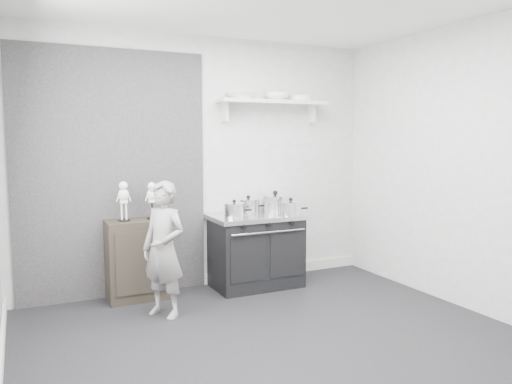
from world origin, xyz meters
The scene contains 15 objects.
ground centered at (0.00, 0.00, 0.00)m, with size 4.00×4.00×0.00m, color black.
room_shell centered at (-0.09, 0.15, 1.64)m, with size 4.02×3.62×2.71m.
wall_shelf centered at (0.80, 1.68, 2.01)m, with size 1.30×0.26×0.24m.
stove centered at (0.50, 1.48, 0.40)m, with size 0.99×0.62×0.79m.
side_cabinet centered at (-0.76, 1.61, 0.40)m, with size 0.62×0.36×0.81m, color black.
child centered at (-0.65, 1.01, 0.62)m, with size 0.45×0.30×1.24m, color gray.
pot_front_left centered at (0.21, 1.41, 0.87)m, with size 0.30×0.22×0.19m.
pot_back_left centered at (0.47, 1.63, 0.87)m, with size 0.33×0.25×0.20m.
pot_back_right centered at (0.78, 1.58, 0.89)m, with size 0.40×0.31×0.24m.
pot_front_right centered at (0.81, 1.27, 0.87)m, with size 0.33×0.24×0.19m.
skeleton_full centered at (-0.89, 1.61, 1.03)m, with size 0.13×0.08×0.45m, color white, non-canonical shape.
skeleton_torso centered at (-0.61, 1.61, 1.02)m, with size 0.12×0.08×0.43m, color white, non-canonical shape.
bowl_large centered at (0.41, 1.67, 2.08)m, with size 0.31×0.31×0.08m, color white.
bowl_small centered at (0.85, 1.67, 2.08)m, with size 0.26×0.26×0.08m, color white.
plate_stack centered at (1.15, 1.67, 2.07)m, with size 0.27×0.27×0.06m, color silver.
Camera 1 is at (-1.81, -3.33, 1.62)m, focal length 35.00 mm.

